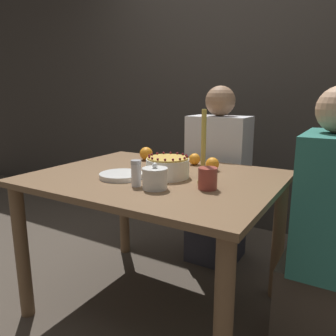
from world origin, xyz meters
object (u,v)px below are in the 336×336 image
Objects in this scene: candle at (203,153)px; person_woman_floral at (325,249)px; sugar_bowl at (155,178)px; sugar_shaker at (136,173)px; cake at (168,167)px; person_man_blue_shirt at (217,187)px.

candle is 0.29× the size of person_woman_floral.
person_woman_floral reaches higher than candle.
sugar_shaker is at bearing -176.38° from sugar_bowl.
cake is 1.80× the size of sugar_shaker.
person_man_blue_shirt is at bearing 90.46° from cake.
sugar_shaker is (-0.10, -0.01, 0.01)m from sugar_bowl.
sugar_shaker is 0.35× the size of candle.
sugar_shaker is at bearing 87.88° from person_man_blue_shirt.
candle is at bearing 37.18° from sugar_shaker.
person_man_blue_shirt is at bearing 106.57° from candle.
cake is 0.22m from sugar_shaker.
sugar_shaker is 0.10× the size of person_man_blue_shirt.
person_woman_floral is at bearing 140.44° from person_man_blue_shirt.
cake is 0.73m from person_man_blue_shirt.
sugar_shaker is 0.32m from candle.
person_woman_floral reaches higher than sugar_bowl.
sugar_bowl is 0.93m from person_man_blue_shirt.
candle is (0.24, 0.19, 0.08)m from sugar_shaker.
sugar_bowl is 0.10m from sugar_shaker.
cake is at bearing 90.46° from person_man_blue_shirt.
candle is 0.83m from person_man_blue_shirt.
sugar_shaker is 0.94m from person_man_blue_shirt.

